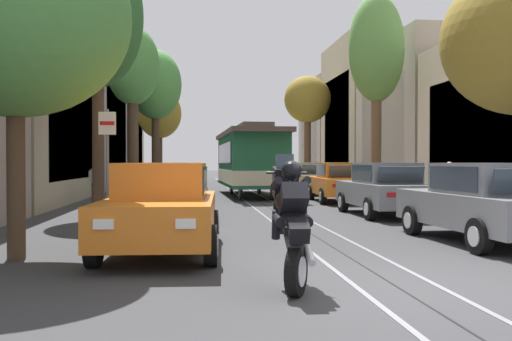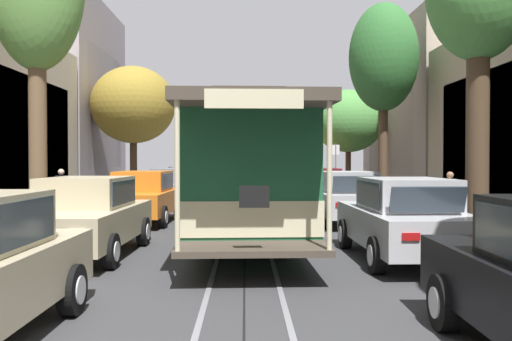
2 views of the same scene
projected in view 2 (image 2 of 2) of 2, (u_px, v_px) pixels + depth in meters
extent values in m
plane|color=#38383A|center=(245.00, 244.00, 12.65)|extent=(160.00, 160.00, 0.00)
cube|color=gray|center=(274.00, 267.00, 9.88)|extent=(0.08, 55.79, 0.01)
cube|color=gray|center=(215.00, 267.00, 9.86)|extent=(0.08, 55.79, 0.01)
cube|color=black|center=(244.00, 267.00, 9.87)|extent=(0.03, 55.79, 0.01)
cube|color=gray|center=(443.00, 116.00, 27.90)|extent=(5.62, 11.65, 8.36)
cube|color=#2D3842|center=(389.00, 124.00, 27.86)|extent=(0.04, 8.36, 5.01)
cube|color=#2D3842|center=(496.00, 131.00, 15.93)|extent=(0.04, 8.36, 3.71)
cube|color=gray|center=(65.00, 101.00, 28.70)|extent=(4.25, 9.26, 10.03)
cube|color=#2D3842|center=(106.00, 110.00, 28.75)|extent=(0.04, 6.69, 6.02)
cube|color=#2D3842|center=(37.00, 133.00, 19.23)|extent=(0.04, 6.69, 3.82)
cube|color=orange|center=(305.00, 184.00, 28.82)|extent=(2.01, 4.38, 0.66)
cube|color=orange|center=(305.00, 172.00, 28.66)|extent=(1.58, 2.13, 0.60)
cube|color=#2D3842|center=(304.00, 172.00, 29.50)|extent=(1.34, 0.29, 0.47)
cube|color=#2D3842|center=(306.00, 173.00, 27.48)|extent=(1.30, 0.26, 0.45)
cube|color=#2D3842|center=(291.00, 172.00, 28.68)|extent=(0.12, 1.81, 0.47)
cube|color=#2D3842|center=(319.00, 172.00, 28.64)|extent=(0.12, 1.81, 0.47)
cube|color=white|center=(293.00, 181.00, 30.99)|extent=(0.28, 0.05, 0.14)
cube|color=#B21414|center=(296.00, 184.00, 26.68)|extent=(0.28, 0.05, 0.12)
cube|color=white|center=(312.00, 181.00, 30.96)|extent=(0.28, 0.05, 0.14)
cube|color=#B21414|center=(319.00, 184.00, 26.65)|extent=(0.28, 0.05, 0.12)
cylinder|color=black|center=(287.00, 189.00, 30.19)|extent=(0.23, 0.65, 0.64)
cylinder|color=silver|center=(285.00, 189.00, 30.19)|extent=(0.04, 0.35, 0.35)
cylinder|color=black|center=(319.00, 189.00, 30.13)|extent=(0.23, 0.65, 0.64)
cylinder|color=silver|center=(321.00, 189.00, 30.13)|extent=(0.04, 0.35, 0.35)
cylinder|color=black|center=(289.00, 192.00, 27.52)|extent=(0.23, 0.65, 0.64)
cylinder|color=silver|center=(287.00, 192.00, 27.53)|extent=(0.04, 0.35, 0.35)
cylinder|color=black|center=(324.00, 192.00, 27.47)|extent=(0.23, 0.65, 0.64)
cylinder|color=silver|center=(326.00, 192.00, 27.47)|extent=(0.04, 0.35, 0.35)
cube|color=maroon|center=(320.00, 190.00, 22.99)|extent=(1.84, 4.32, 0.66)
cube|color=maroon|center=(320.00, 175.00, 22.83)|extent=(1.49, 2.08, 0.60)
cube|color=#2D3842|center=(318.00, 175.00, 23.67)|extent=(1.33, 0.23, 0.47)
cube|color=#2D3842|center=(324.00, 177.00, 21.65)|extent=(1.30, 0.21, 0.45)
cube|color=#2D3842|center=(302.00, 175.00, 22.82)|extent=(0.05, 1.81, 0.47)
cube|color=#2D3842|center=(338.00, 175.00, 22.84)|extent=(0.05, 1.81, 0.47)
cube|color=white|center=(302.00, 186.00, 25.14)|extent=(0.28, 0.04, 0.14)
cube|color=#B21414|center=(313.00, 191.00, 20.82)|extent=(0.28, 0.04, 0.12)
cube|color=white|center=(326.00, 186.00, 25.15)|extent=(0.28, 0.04, 0.14)
cube|color=#B21414|center=(342.00, 191.00, 20.84)|extent=(0.28, 0.04, 0.12)
cylinder|color=black|center=(296.00, 196.00, 24.32)|extent=(0.21, 0.64, 0.64)
cylinder|color=silver|center=(294.00, 196.00, 24.32)|extent=(0.02, 0.35, 0.35)
cylinder|color=black|center=(336.00, 196.00, 24.34)|extent=(0.21, 0.64, 0.64)
cylinder|color=silver|center=(338.00, 196.00, 24.34)|extent=(0.02, 0.35, 0.35)
cylinder|color=black|center=(302.00, 201.00, 21.66)|extent=(0.21, 0.64, 0.64)
cylinder|color=silver|center=(299.00, 201.00, 21.65)|extent=(0.02, 0.35, 0.35)
cylinder|color=black|center=(346.00, 201.00, 21.67)|extent=(0.21, 0.64, 0.64)
cylinder|color=silver|center=(349.00, 201.00, 21.68)|extent=(0.02, 0.35, 0.35)
cube|color=#B7B7BC|center=(347.00, 202.00, 16.65)|extent=(1.81, 4.30, 0.66)
cube|color=#B7B7BC|center=(348.00, 182.00, 16.49)|extent=(1.48, 2.07, 0.60)
cube|color=#2D3842|center=(343.00, 181.00, 17.33)|extent=(1.33, 0.22, 0.47)
cube|color=#2D3842|center=(356.00, 184.00, 15.31)|extent=(1.30, 0.20, 0.45)
cube|color=#2D3842|center=(323.00, 182.00, 16.48)|extent=(0.03, 1.81, 0.47)
cube|color=#2D3842|center=(373.00, 181.00, 16.50)|extent=(0.03, 1.81, 0.47)
cube|color=white|center=(319.00, 194.00, 18.80)|extent=(0.28, 0.04, 0.14)
cube|color=#B21414|center=(341.00, 205.00, 14.48)|extent=(0.28, 0.04, 0.12)
cube|color=white|center=(352.00, 194.00, 18.82)|extent=(0.28, 0.04, 0.14)
cube|color=#B21414|center=(383.00, 205.00, 14.50)|extent=(0.28, 0.04, 0.12)
cylinder|color=black|center=(313.00, 209.00, 17.98)|extent=(0.20, 0.64, 0.64)
cylinder|color=silver|center=(309.00, 209.00, 17.97)|extent=(0.02, 0.35, 0.35)
cylinder|color=black|center=(366.00, 209.00, 18.01)|extent=(0.20, 0.64, 0.64)
cylinder|color=silver|center=(370.00, 209.00, 18.01)|extent=(0.02, 0.35, 0.35)
cylinder|color=black|center=(324.00, 218.00, 15.31)|extent=(0.20, 0.64, 0.64)
cylinder|color=silver|center=(320.00, 218.00, 15.31)|extent=(0.02, 0.35, 0.35)
cylinder|color=black|center=(387.00, 217.00, 15.34)|extent=(0.20, 0.64, 0.64)
cylinder|color=silver|center=(391.00, 217.00, 15.34)|extent=(0.02, 0.35, 0.35)
cube|color=#B7B7BC|center=(404.00, 226.00, 10.64)|extent=(1.87, 4.33, 0.66)
cube|color=#B7B7BC|center=(406.00, 194.00, 10.48)|extent=(1.51, 2.09, 0.60)
cube|color=#2D3842|center=(394.00, 192.00, 11.32)|extent=(1.34, 0.24, 0.47)
cube|color=#2D3842|center=(428.00, 200.00, 9.30)|extent=(1.30, 0.22, 0.45)
cube|color=#2D3842|center=(368.00, 194.00, 10.45)|extent=(0.06, 1.81, 0.47)
cube|color=#2D3842|center=(445.00, 194.00, 10.51)|extent=(0.06, 1.81, 0.47)
cube|color=white|center=(352.00, 211.00, 12.78)|extent=(0.28, 0.04, 0.14)
cube|color=#B21414|center=(411.00, 237.00, 8.46)|extent=(0.28, 0.04, 0.12)
cube|color=white|center=(399.00, 210.00, 12.82)|extent=(0.28, 0.04, 0.14)
cube|color=#B21414|center=(482.00, 236.00, 8.50)|extent=(0.28, 0.04, 0.12)
cylinder|color=black|center=(345.00, 234.00, 11.95)|extent=(0.21, 0.64, 0.64)
cylinder|color=silver|center=(340.00, 234.00, 11.95)|extent=(0.03, 0.35, 0.35)
cylinder|color=black|center=(425.00, 233.00, 12.01)|extent=(0.21, 0.64, 0.64)
cylinder|color=silver|center=(430.00, 233.00, 12.02)|extent=(0.03, 0.35, 0.35)
cylinder|color=black|center=(376.00, 255.00, 9.29)|extent=(0.21, 0.64, 0.64)
cylinder|color=silver|center=(370.00, 255.00, 9.28)|extent=(0.03, 0.35, 0.35)
cylinder|color=black|center=(479.00, 255.00, 9.35)|extent=(0.21, 0.64, 0.64)
cylinder|color=silver|center=(485.00, 254.00, 9.35)|extent=(0.03, 0.35, 0.35)
cube|color=white|center=(447.00, 252.00, 7.02)|extent=(0.28, 0.05, 0.14)
cylinder|color=black|center=(444.00, 303.00, 6.21)|extent=(0.21, 0.64, 0.64)
cylinder|color=silver|center=(434.00, 303.00, 6.21)|extent=(0.03, 0.35, 0.35)
cube|color=slate|center=(184.00, 185.00, 28.14)|extent=(2.00, 4.38, 0.66)
cube|color=slate|center=(185.00, 172.00, 28.28)|extent=(1.57, 2.13, 0.60)
cube|color=#2D3842|center=(184.00, 173.00, 27.44)|extent=(1.34, 0.28, 0.47)
cube|color=#2D3842|center=(186.00, 172.00, 29.46)|extent=(1.30, 0.26, 0.45)
cube|color=#2D3842|center=(199.00, 172.00, 28.33)|extent=(0.12, 1.81, 0.47)
cube|color=#2D3842|center=(170.00, 172.00, 28.23)|extent=(0.12, 1.81, 0.47)
cube|color=white|center=(193.00, 185.00, 26.02)|extent=(0.28, 0.05, 0.14)
cube|color=#B21414|center=(197.00, 181.00, 30.33)|extent=(0.28, 0.05, 0.12)
cube|color=white|center=(170.00, 185.00, 25.95)|extent=(0.28, 0.05, 0.14)
cube|color=#B21414|center=(177.00, 181.00, 30.26)|extent=(0.28, 0.05, 0.12)
cylinder|color=black|center=(201.00, 193.00, 26.88)|extent=(0.23, 0.65, 0.64)
cylinder|color=silver|center=(203.00, 193.00, 26.89)|extent=(0.04, 0.35, 0.35)
cylinder|color=black|center=(165.00, 193.00, 26.76)|extent=(0.23, 0.65, 0.64)
cylinder|color=silver|center=(162.00, 193.00, 26.75)|extent=(0.04, 0.35, 0.35)
cylinder|color=black|center=(202.00, 190.00, 29.54)|extent=(0.23, 0.65, 0.64)
cylinder|color=silver|center=(204.00, 190.00, 29.55)|extent=(0.04, 0.35, 0.35)
cylinder|color=black|center=(169.00, 190.00, 29.42)|extent=(0.23, 0.65, 0.64)
cylinder|color=silver|center=(167.00, 190.00, 29.41)|extent=(0.04, 0.35, 0.35)
cube|color=slate|center=(171.00, 191.00, 22.50)|extent=(1.85, 4.32, 0.66)
cube|color=slate|center=(171.00, 176.00, 22.64)|extent=(1.50, 2.08, 0.60)
cube|color=#2D3842|center=(169.00, 177.00, 21.80)|extent=(1.33, 0.24, 0.47)
cube|color=#2D3842|center=(175.00, 175.00, 23.82)|extent=(1.30, 0.21, 0.45)
cube|color=#2D3842|center=(189.00, 176.00, 22.66)|extent=(0.05, 1.81, 0.47)
cube|color=#2D3842|center=(153.00, 176.00, 22.62)|extent=(0.05, 1.81, 0.47)
cube|color=white|center=(179.00, 192.00, 20.36)|extent=(0.28, 0.04, 0.14)
cube|color=#B21414|center=(189.00, 186.00, 24.68)|extent=(0.28, 0.04, 0.12)
cube|color=white|center=(148.00, 192.00, 20.33)|extent=(0.28, 0.04, 0.14)
cube|color=#B21414|center=(164.00, 186.00, 24.64)|extent=(0.28, 0.04, 0.12)
cylinder|color=black|center=(189.00, 201.00, 21.21)|extent=(0.21, 0.64, 0.64)
cylinder|color=silver|center=(192.00, 201.00, 21.21)|extent=(0.02, 0.35, 0.35)
cylinder|color=black|center=(144.00, 202.00, 21.15)|extent=(0.21, 0.64, 0.64)
cylinder|color=silver|center=(141.00, 202.00, 21.15)|extent=(0.02, 0.35, 0.35)
cylinder|color=black|center=(195.00, 197.00, 23.87)|extent=(0.21, 0.64, 0.64)
cylinder|color=silver|center=(197.00, 197.00, 23.87)|extent=(0.02, 0.35, 0.35)
cylinder|color=black|center=(154.00, 197.00, 23.82)|extent=(0.21, 0.64, 0.64)
cylinder|color=silver|center=(152.00, 197.00, 23.81)|extent=(0.02, 0.35, 0.35)
cube|color=orange|center=(143.00, 202.00, 16.83)|extent=(1.98, 4.37, 0.66)
cube|color=orange|center=(144.00, 181.00, 16.96)|extent=(1.56, 2.12, 0.60)
cube|color=#2D3842|center=(137.00, 183.00, 16.13)|extent=(1.34, 0.28, 0.47)
cube|color=#2D3842|center=(152.00, 180.00, 18.15)|extent=(1.30, 0.25, 0.45)
cube|color=#2D3842|center=(168.00, 181.00, 16.95)|extent=(0.11, 1.81, 0.47)
cube|color=#2D3842|center=(119.00, 181.00, 16.98)|extent=(0.11, 1.81, 0.47)
cube|color=white|center=(145.00, 204.00, 14.65)|extent=(0.28, 0.05, 0.14)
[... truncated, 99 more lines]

